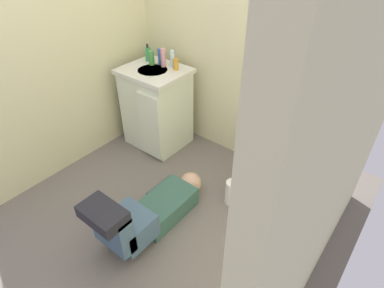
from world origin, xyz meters
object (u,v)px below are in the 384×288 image
object	(u,v)px
bottle_blue	(161,57)
bottle_clear	(172,59)
bottle_green	(151,58)
vanity_cabinet	(157,107)
soap_dispenser	(148,54)
paper_towel_roll	(232,192)
tissue_box	(297,111)
bottle_pink	(163,58)
bottle_amber	(176,64)
toilet_paper_roll	(272,263)
faucet	(164,60)
person_plumber	(148,212)
toilet	(287,164)

from	to	relation	value
bottle_blue	bottle_clear	world-z (taller)	bottle_clear
bottle_green	vanity_cabinet	bearing A→B (deg)	-37.80
soap_dispenser	paper_towel_roll	world-z (taller)	soap_dispenser
vanity_cabinet	tissue_box	bearing A→B (deg)	5.65
soap_dispenser	bottle_blue	distance (m)	0.16
bottle_pink	paper_towel_roll	world-z (taller)	bottle_pink
vanity_cabinet	bottle_pink	distance (m)	0.50
bottle_green	bottle_amber	xyz separation A→B (m)	(0.26, 0.05, -0.01)
bottle_pink	vanity_cabinet	bearing A→B (deg)	-103.03
bottle_pink	toilet_paper_roll	xyz separation A→B (m)	(1.62, -0.73, -0.86)
bottle_green	paper_towel_roll	world-z (taller)	bottle_green
faucet	bottle_blue	world-z (taller)	bottle_blue
bottle_pink	toilet_paper_roll	distance (m)	1.98
bottle_green	toilet_paper_roll	world-z (taller)	bottle_green
bottle_amber	faucet	bearing A→B (deg)	171.57
person_plumber	bottle_pink	xyz separation A→B (m)	(-0.71, 1.01, 0.73)
tissue_box	bottle_blue	xyz separation A→B (m)	(-1.38, -0.00, 0.10)
faucet	person_plumber	xyz separation A→B (m)	(0.74, -1.04, -0.69)
tissue_box	toilet_paper_roll	distance (m)	1.11
bottle_clear	bottle_amber	distance (m)	0.07
bottle_pink	bottle_amber	xyz separation A→B (m)	(0.14, 0.01, -0.03)
person_plumber	bottle_pink	world-z (taller)	bottle_pink
soap_dispenser	bottle_pink	bearing A→B (deg)	-4.81
faucet	bottle_green	distance (m)	0.12
vanity_cabinet	faucet	size ratio (longest dim) A/B	8.20
toilet	paper_towel_roll	distance (m)	0.51
soap_dispenser	bottle_green	bearing A→B (deg)	-28.08
tissue_box	soap_dispenser	xyz separation A→B (m)	(-1.54, -0.01, 0.09)
vanity_cabinet	bottle_green	bearing A→B (deg)	142.20
toilet	faucet	world-z (taller)	faucet
bottle_blue	soap_dispenser	bearing A→B (deg)	-177.52
faucet	tissue_box	distance (m)	1.35
tissue_box	bottle_pink	distance (m)	1.33
vanity_cabinet	bottle_green	size ratio (longest dim) A/B	6.00
tissue_box	soap_dispenser	size ratio (longest dim) A/B	1.33
vanity_cabinet	faucet	xyz separation A→B (m)	(-0.00, 0.15, 0.45)
vanity_cabinet	bottle_clear	distance (m)	0.51
faucet	toilet_paper_roll	bearing A→B (deg)	-25.00
toilet	bottle_amber	size ratio (longest dim) A/B	6.99
toilet	soap_dispenser	size ratio (longest dim) A/B	4.52
bottle_green	soap_dispenser	bearing A→B (deg)	151.92
vanity_cabinet	paper_towel_roll	world-z (taller)	vanity_cabinet
bottle_clear	bottle_amber	xyz separation A→B (m)	(0.06, -0.03, -0.03)
faucet	bottle_amber	xyz separation A→B (m)	(0.17, -0.03, 0.00)
toilet_paper_roll	bottle_clear	bearing A→B (deg)	153.48
toilet_paper_roll	faucet	bearing A→B (deg)	155.00
soap_dispenser	bottle_pink	distance (m)	0.22
tissue_box	bottle_amber	distance (m)	1.18
vanity_cabinet	bottle_clear	xyz separation A→B (m)	(0.10, 0.15, 0.48)
vanity_cabinet	paper_towel_roll	bearing A→B (deg)	-14.19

